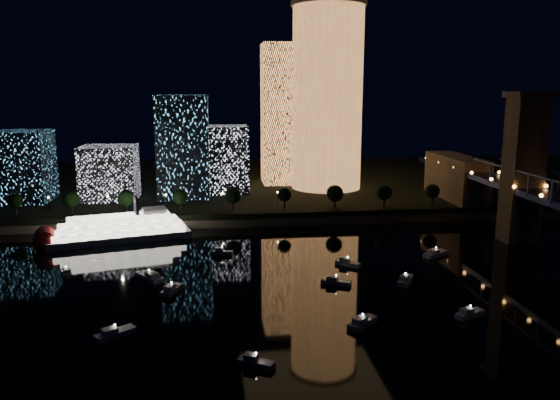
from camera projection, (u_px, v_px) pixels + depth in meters
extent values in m
plane|color=black|center=(373.00, 307.00, 129.60)|extent=(520.00, 520.00, 0.00)
cube|color=black|center=(286.00, 183.00, 284.76)|extent=(420.00, 160.00, 5.00)
cube|color=#6B5E4C|center=(312.00, 220.00, 209.07)|extent=(420.00, 6.00, 3.00)
cylinder|color=#FF9E51|center=(327.00, 100.00, 249.86)|extent=(32.00, 32.00, 81.84)
cylinder|color=#6B5E4C|center=(329.00, 4.00, 241.45)|extent=(34.00, 34.00, 2.00)
cube|color=#FF9E51|center=(284.00, 114.00, 265.86)|extent=(21.08, 21.08, 67.07)
cube|color=silver|center=(221.00, 159.00, 245.39)|extent=(24.03, 20.33, 29.57)
cube|color=#57B9EC|center=(184.00, 146.00, 236.28)|extent=(21.66, 28.16, 43.33)
cube|color=silver|center=(110.00, 173.00, 229.35)|extent=(22.45, 20.41, 22.45)
cube|color=#57B9EC|center=(24.00, 166.00, 225.24)|extent=(20.72, 22.79, 29.00)
cube|color=#6B5E4C|center=(523.00, 171.00, 180.92)|extent=(11.00, 9.00, 48.00)
cube|color=#6B5E4C|center=(530.00, 95.00, 175.91)|extent=(13.00, 11.00, 2.00)
cube|color=#6B5E4C|center=(456.00, 183.00, 232.07)|extent=(12.00, 40.00, 23.00)
cube|color=navy|center=(532.00, 186.00, 167.22)|extent=(0.50, 0.50, 7.00)
cube|color=navy|center=(493.00, 174.00, 190.57)|extent=(0.50, 0.50, 7.00)
sphere|color=#FF9338|center=(514.00, 187.00, 176.26)|extent=(1.20, 1.20, 1.20)
sphere|color=#FF9338|center=(455.00, 167.00, 220.04)|extent=(1.20, 1.20, 1.20)
cube|color=silver|center=(120.00, 237.00, 185.92)|extent=(48.36, 22.44, 2.36)
cube|color=white|center=(120.00, 231.00, 185.47)|extent=(44.31, 20.49, 2.16)
cube|color=white|center=(120.00, 225.00, 185.03)|extent=(40.26, 18.54, 2.16)
cube|color=white|center=(119.00, 218.00, 184.60)|extent=(34.31, 16.09, 2.16)
cube|color=silver|center=(154.00, 210.00, 188.45)|extent=(9.10, 7.70, 1.77)
cylinder|color=black|center=(137.00, 207.00, 184.11)|extent=(1.38, 1.38, 5.90)
cylinder|color=black|center=(136.00, 204.00, 187.70)|extent=(1.38, 1.38, 5.90)
cylinder|color=maroon|center=(45.00, 239.00, 177.11)|extent=(8.90, 10.30, 6.88)
cube|color=silver|center=(363.00, 323.00, 119.40)|extent=(8.01, 7.45, 1.20)
cube|color=silver|center=(360.00, 320.00, 118.27)|extent=(3.61, 3.54, 1.00)
sphere|color=white|center=(363.00, 314.00, 119.00)|extent=(0.36, 0.36, 0.36)
cube|color=silver|center=(436.00, 254.00, 169.20)|extent=(9.36, 7.25, 1.20)
cube|color=silver|center=(433.00, 251.00, 168.16)|extent=(3.98, 3.70, 1.00)
sphere|color=white|center=(436.00, 248.00, 168.80)|extent=(0.36, 0.36, 0.36)
cube|color=silver|center=(256.00, 363.00, 101.84)|extent=(7.25, 5.41, 1.20)
cube|color=silver|center=(251.00, 357.00, 102.02)|extent=(3.05, 2.80, 1.00)
sphere|color=white|center=(256.00, 353.00, 101.44)|extent=(0.36, 0.36, 0.36)
cube|color=silver|center=(115.00, 334.00, 114.06)|extent=(8.52, 7.42, 1.20)
cube|color=silver|center=(109.00, 331.00, 112.96)|extent=(3.76, 3.61, 1.00)
sphere|color=white|center=(115.00, 325.00, 113.66)|extent=(0.36, 0.36, 0.36)
cube|color=silver|center=(222.00, 253.00, 170.38)|extent=(6.98, 3.51, 1.20)
cube|color=silver|center=(219.00, 249.00, 170.25)|extent=(2.65, 2.19, 1.00)
sphere|color=white|center=(222.00, 247.00, 169.98)|extent=(0.36, 0.36, 0.36)
cube|color=silver|center=(172.00, 290.00, 139.00)|extent=(5.78, 8.60, 1.20)
cube|color=silver|center=(169.00, 287.00, 137.63)|extent=(3.13, 3.51, 1.00)
sphere|color=white|center=(171.00, 282.00, 138.60)|extent=(0.36, 0.36, 0.36)
cube|color=silver|center=(66.00, 273.00, 151.26)|extent=(4.82, 7.48, 1.20)
cube|color=silver|center=(67.00, 271.00, 150.12)|extent=(2.67, 3.02, 1.00)
sphere|color=white|center=(66.00, 267.00, 150.86)|extent=(0.36, 0.36, 0.36)
cube|color=silver|center=(405.00, 280.00, 145.89)|extent=(6.56, 8.31, 1.20)
cube|color=silver|center=(404.00, 278.00, 144.59)|extent=(3.32, 3.55, 1.00)
sphere|color=white|center=(406.00, 273.00, 145.49)|extent=(0.36, 0.36, 0.36)
cube|color=silver|center=(348.00, 263.00, 159.83)|extent=(6.98, 6.69, 1.20)
cube|color=silver|center=(345.00, 259.00, 160.24)|extent=(3.18, 3.14, 1.00)
sphere|color=white|center=(348.00, 257.00, 159.43)|extent=(0.36, 0.36, 0.36)
cube|color=silver|center=(336.00, 282.00, 144.38)|extent=(8.14, 5.57, 1.20)
cube|color=silver|center=(332.00, 278.00, 144.52)|extent=(3.34, 3.00, 1.00)
sphere|color=white|center=(336.00, 275.00, 143.98)|extent=(0.36, 0.36, 0.36)
cube|color=silver|center=(470.00, 314.00, 123.98)|extent=(7.85, 5.32, 1.20)
cube|color=silver|center=(467.00, 311.00, 123.18)|extent=(3.21, 2.88, 1.00)
sphere|color=white|center=(470.00, 306.00, 123.58)|extent=(0.36, 0.36, 0.36)
cube|color=silver|center=(149.00, 277.00, 148.40)|extent=(8.62, 9.85, 1.20)
cube|color=silver|center=(152.00, 274.00, 147.13)|extent=(4.19, 4.35, 1.00)
sphere|color=white|center=(149.00, 270.00, 148.00)|extent=(0.36, 0.36, 0.36)
cylinder|color=black|center=(16.00, 210.00, 201.13)|extent=(0.70, 0.70, 4.00)
sphere|color=black|center=(15.00, 201.00, 200.43)|extent=(5.34, 5.34, 5.34)
cylinder|color=black|center=(72.00, 209.00, 203.44)|extent=(0.70, 0.70, 4.00)
sphere|color=black|center=(71.00, 199.00, 202.73)|extent=(6.15, 6.15, 6.15)
cylinder|color=black|center=(127.00, 207.00, 205.74)|extent=(0.70, 0.70, 4.00)
sphere|color=black|center=(127.00, 198.00, 205.04)|extent=(6.36, 6.36, 6.36)
cylinder|color=black|center=(181.00, 206.00, 208.04)|extent=(0.70, 0.70, 4.00)
sphere|color=black|center=(180.00, 197.00, 207.34)|extent=(5.79, 5.79, 5.79)
cylinder|color=black|center=(233.00, 205.00, 210.35)|extent=(0.70, 0.70, 4.00)
sphere|color=black|center=(233.00, 196.00, 209.65)|extent=(6.21, 6.21, 6.21)
cylinder|color=black|center=(285.00, 203.00, 212.65)|extent=(0.70, 0.70, 4.00)
sphere|color=black|center=(285.00, 195.00, 211.95)|extent=(5.36, 5.36, 5.36)
cylinder|color=black|center=(335.00, 202.00, 214.96)|extent=(0.70, 0.70, 4.00)
sphere|color=black|center=(335.00, 193.00, 214.26)|extent=(6.62, 6.62, 6.62)
cylinder|color=black|center=(384.00, 201.00, 217.26)|extent=(0.70, 0.70, 4.00)
sphere|color=black|center=(384.00, 192.00, 216.56)|extent=(6.20, 6.20, 6.20)
cylinder|color=black|center=(432.00, 200.00, 219.57)|extent=(0.70, 0.70, 4.00)
sphere|color=black|center=(433.00, 191.00, 218.87)|extent=(5.74, 5.74, 5.74)
cylinder|color=black|center=(49.00, 205.00, 208.02)|extent=(0.24, 0.24, 5.00)
sphere|color=#FFCC7F|center=(48.00, 197.00, 207.46)|extent=(0.70, 0.70, 0.70)
cylinder|color=black|center=(108.00, 203.00, 210.56)|extent=(0.24, 0.24, 5.00)
sphere|color=#FFCC7F|center=(108.00, 196.00, 209.99)|extent=(0.70, 0.70, 0.70)
cylinder|color=black|center=(166.00, 202.00, 213.09)|extent=(0.24, 0.24, 5.00)
sphere|color=#FFCC7F|center=(166.00, 195.00, 212.53)|extent=(0.70, 0.70, 0.70)
cylinder|color=black|center=(223.00, 200.00, 215.63)|extent=(0.24, 0.24, 5.00)
sphere|color=#FFCC7F|center=(222.00, 194.00, 215.06)|extent=(0.70, 0.70, 0.70)
cylinder|color=black|center=(278.00, 199.00, 218.16)|extent=(0.24, 0.24, 5.00)
sphere|color=#FFCC7F|center=(278.00, 192.00, 217.60)|extent=(0.70, 0.70, 0.70)
cylinder|color=black|center=(332.00, 198.00, 220.70)|extent=(0.24, 0.24, 5.00)
sphere|color=#FFCC7F|center=(332.00, 191.00, 220.14)|extent=(0.70, 0.70, 0.70)
cylinder|color=black|center=(384.00, 197.00, 223.23)|extent=(0.24, 0.24, 5.00)
sphere|color=#FFCC7F|center=(385.00, 190.00, 222.67)|extent=(0.70, 0.70, 0.70)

